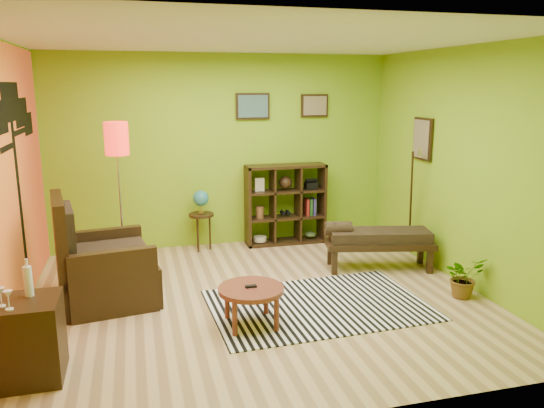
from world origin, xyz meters
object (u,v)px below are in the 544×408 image
object	(u,v)px
bench	(377,239)
potted_plant	(463,281)
armchair	(100,270)
side_cabinet	(25,340)
globe_table	(201,205)
coffee_table	(251,293)
cube_shelf	(286,204)
floor_lamp	(117,153)

from	to	relation	value
bench	potted_plant	world-z (taller)	bench
armchair	side_cabinet	bearing A→B (deg)	-108.88
armchair	side_cabinet	xyz separation A→B (m)	(-0.51, -1.49, -0.03)
armchair	globe_table	xyz separation A→B (m)	(1.32, 1.63, 0.30)
side_cabinet	bench	xyz separation A→B (m)	(3.91, 1.72, 0.07)
coffee_table	side_cabinet	xyz separation A→B (m)	(-1.98, -0.50, -0.00)
side_cabinet	bench	size ratio (longest dim) A/B	0.68
coffee_table	cube_shelf	size ratio (longest dim) A/B	0.54
coffee_table	armchair	xyz separation A→B (m)	(-1.47, 0.99, 0.02)
globe_table	potted_plant	distance (m)	3.67
cube_shelf	bench	size ratio (longest dim) A/B	0.83
globe_table	potted_plant	size ratio (longest dim) A/B	1.85
side_cabinet	cube_shelf	xyz separation A→B (m)	(3.11, 3.15, 0.26)
cube_shelf	bench	distance (m)	1.65
coffee_table	globe_table	distance (m)	2.64
globe_table	bench	world-z (taller)	globe_table
potted_plant	armchair	bearing A→B (deg)	167.37
bench	potted_plant	xyz separation A→B (m)	(0.54, -1.12, -0.22)
armchair	bench	bearing A→B (deg)	3.92
floor_lamp	potted_plant	xyz separation A→B (m)	(3.71, -1.59, -1.38)
cube_shelf	armchair	bearing A→B (deg)	-147.44
armchair	coffee_table	bearing A→B (deg)	-33.94
cube_shelf	potted_plant	distance (m)	2.91
armchair	cube_shelf	distance (m)	3.10
coffee_table	armchair	size ratio (longest dim) A/B	0.54
armchair	cube_shelf	world-z (taller)	armchair
armchair	floor_lamp	xyz separation A→B (m)	(0.24, 0.71, 1.19)
coffee_table	side_cabinet	bearing A→B (deg)	-165.85
floor_lamp	side_cabinet	bearing A→B (deg)	-108.75
side_cabinet	cube_shelf	bearing A→B (deg)	45.35
globe_table	bench	distance (m)	2.52
coffee_table	bench	distance (m)	2.29
side_cabinet	cube_shelf	world-z (taller)	cube_shelf
bench	coffee_table	bearing A→B (deg)	-147.72
armchair	potted_plant	bearing A→B (deg)	-12.63
bench	armchair	bearing A→B (deg)	-176.08
floor_lamp	cube_shelf	bearing A→B (deg)	21.94
floor_lamp	potted_plant	world-z (taller)	floor_lamp
armchair	side_cabinet	world-z (taller)	armchair
coffee_table	floor_lamp	xyz separation A→B (m)	(-1.23, 1.70, 1.22)
potted_plant	cube_shelf	bearing A→B (deg)	117.82
cube_shelf	floor_lamp	bearing A→B (deg)	-158.06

